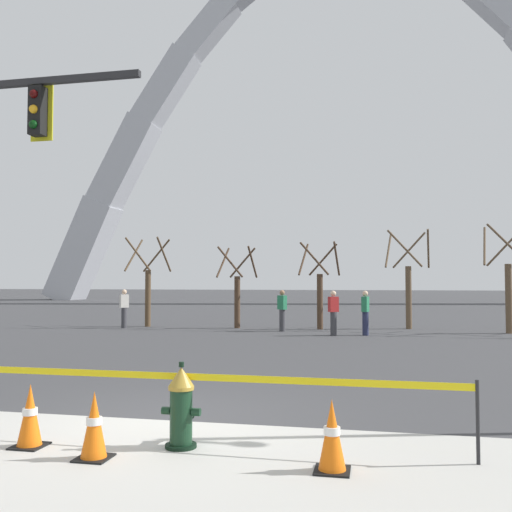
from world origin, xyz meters
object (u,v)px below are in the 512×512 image
pedestrian_walking_right (282,310)px  pedestrian_near_trees (365,312)px  monument_arch (344,130)px  traffic_cone_by_hydrant (94,426)px  pedestrian_standing_center (333,313)px  traffic_cone_mid_sidewalk (30,416)px  traffic_cone_curb_edge (332,436)px  fire_hydrant (181,407)px  pedestrian_walking_left (124,308)px

pedestrian_walking_right → pedestrian_near_trees: 3.32m
monument_arch → traffic_cone_by_hydrant: bearing=-90.2°
pedestrian_standing_center → traffic_cone_mid_sidewalk: bearing=-99.7°
pedestrian_walking_right → pedestrian_near_trees: same height
pedestrian_walking_right → pedestrian_near_trees: size_ratio=1.00×
pedestrian_standing_center → pedestrian_near_trees: bearing=17.5°
traffic_cone_mid_sidewalk → pedestrian_standing_center: bearing=80.3°
pedestrian_standing_center → traffic_cone_curb_edge: bearing=-85.9°
traffic_cone_by_hydrant → traffic_cone_curb_edge: same height
pedestrian_walking_right → pedestrian_standing_center: bearing=-32.9°
fire_hydrant → traffic_cone_curb_edge: (1.77, -0.48, -0.11)m
pedestrian_standing_center → pedestrian_near_trees: 1.16m
traffic_cone_by_hydrant → traffic_cone_mid_sidewalk: bearing=164.7°
traffic_cone_mid_sidewalk → monument_arch: monument_arch is taller
monument_arch → traffic_cone_mid_sidewalk: bearing=-91.3°
traffic_cone_curb_edge → pedestrian_near_trees: bearing=89.7°
traffic_cone_mid_sidewalk → pedestrian_standing_center: size_ratio=0.46×
fire_hydrant → pedestrian_near_trees: (1.85, 14.40, 0.35)m
pedestrian_standing_center → pedestrian_walking_right: (-2.06, 1.34, 0.00)m
fire_hydrant → traffic_cone_curb_edge: bearing=-15.2°
monument_arch → pedestrian_near_trees: 37.46m
monument_arch → pedestrian_walking_right: size_ratio=39.06×
pedestrian_standing_center → pedestrian_near_trees: size_ratio=1.00×
traffic_cone_curb_edge → monument_arch: (-2.40, 48.81, 16.16)m
monument_arch → pedestrian_near_trees: (2.48, -33.93, -15.70)m
traffic_cone_by_hydrant → pedestrian_near_trees: bearing=80.1°
traffic_cone_by_hydrant → pedestrian_near_trees: size_ratio=0.46×
pedestrian_standing_center → pedestrian_near_trees: same height
traffic_cone_curb_edge → pedestrian_walking_left: bearing=121.2°
traffic_cone_mid_sidewalk → monument_arch: (1.10, 48.67, 16.16)m
pedestrian_walking_left → pedestrian_near_trees: bearing=-6.8°
pedestrian_walking_left → monument_arch: bearing=77.4°
traffic_cone_curb_edge → monument_arch: bearing=92.8°
traffic_cone_curb_edge → pedestrian_standing_center: pedestrian_standing_center is taller
fire_hydrant → traffic_cone_curb_edge: size_ratio=1.36×
traffic_cone_curb_edge → pedestrian_standing_center: bearing=94.1°
traffic_cone_curb_edge → pedestrian_walking_right: (-3.10, 15.87, 0.46)m
fire_hydrant → monument_arch: monument_arch is taller
pedestrian_walking_left → pedestrian_walking_right: same height
traffic_cone_curb_edge → monument_arch: size_ratio=0.01×
traffic_cone_by_hydrant → monument_arch: size_ratio=0.01×
fire_hydrant → pedestrian_walking_right: (-1.33, 15.39, 0.35)m
traffic_cone_mid_sidewalk → pedestrian_near_trees: 15.18m
traffic_cone_curb_edge → pedestrian_walking_left: (-9.74, 16.06, 0.46)m
traffic_cone_curb_edge → pedestrian_standing_center: 14.58m
traffic_cone_by_hydrant → traffic_cone_curb_edge: (2.55, 0.12, 0.00)m
pedestrian_walking_right → pedestrian_near_trees: (3.17, -0.99, 0.00)m
pedestrian_walking_left → traffic_cone_by_hydrant: bearing=-66.0°
pedestrian_standing_center → monument_arch: bearing=92.3°
pedestrian_near_trees → monument_arch: bearing=94.2°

